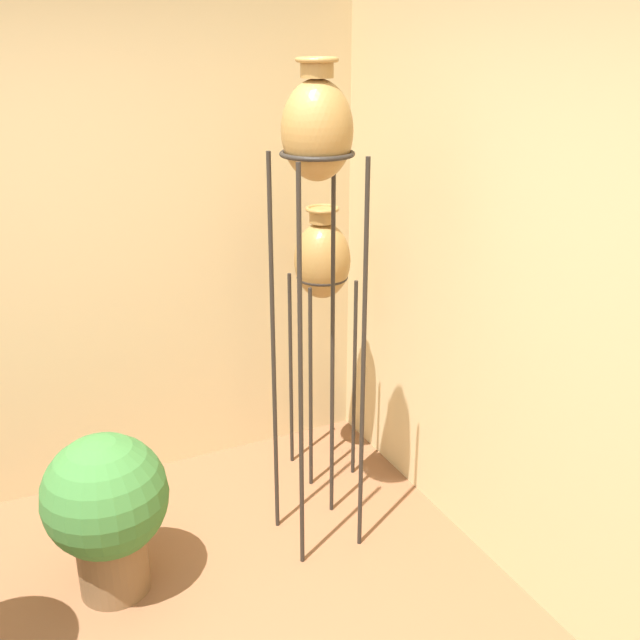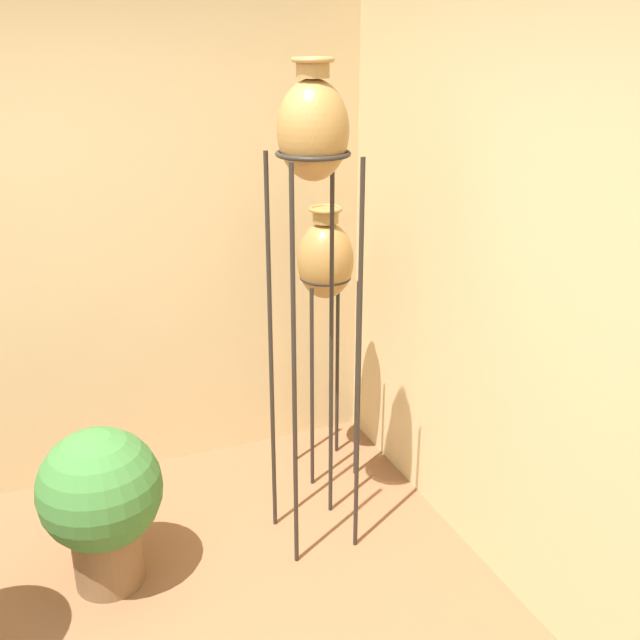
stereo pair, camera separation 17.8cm
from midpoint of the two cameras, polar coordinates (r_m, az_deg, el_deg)
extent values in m
cube|color=#D1B784|center=(3.84, -21.66, 5.61)|extent=(7.68, 0.06, 2.70)
cube|color=#D1B784|center=(2.81, 21.51, 0.21)|extent=(0.06, 7.68, 2.70)
cylinder|color=#28231E|center=(3.13, -0.35, -4.76)|extent=(0.02, 0.02, 1.83)
cylinder|color=#28231E|center=(3.25, 4.54, -3.86)|extent=(0.02, 0.02, 1.83)
cylinder|color=#28231E|center=(3.39, -2.26, -2.72)|extent=(0.02, 0.02, 1.83)
cylinder|color=#28231E|center=(3.49, 2.33, -1.95)|extent=(0.02, 0.02, 1.83)
torus|color=#28231E|center=(3.05, 1.18, 12.55)|extent=(0.30, 0.30, 0.02)
ellipsoid|color=olive|center=(3.03, 1.20, 14.22)|extent=(0.29, 0.29, 0.40)
cylinder|color=olive|center=(3.01, 1.23, 18.59)|extent=(0.13, 0.13, 0.07)
torus|color=olive|center=(3.01, 1.24, 19.22)|extent=(0.17, 0.17, 0.02)
cylinder|color=#28231E|center=(3.86, 0.71, -5.41)|extent=(0.02, 0.02, 1.12)
cylinder|color=#28231E|center=(3.96, 4.12, -4.76)|extent=(0.02, 0.02, 1.12)
cylinder|color=#28231E|center=(4.07, -0.71, -3.92)|extent=(0.02, 0.02, 1.12)
cylinder|color=#28231E|center=(4.16, 2.55, -3.34)|extent=(0.02, 0.02, 1.12)
torus|color=#28231E|center=(3.80, 1.76, 3.27)|extent=(0.26, 0.26, 0.02)
ellipsoid|color=olive|center=(3.77, 1.77, 4.54)|extent=(0.29, 0.29, 0.39)
cylinder|color=olive|center=(3.72, 1.81, 7.94)|extent=(0.13, 0.13, 0.07)
torus|color=olive|center=(3.71, 1.82, 8.45)|extent=(0.17, 0.17, 0.02)
cylinder|color=brown|center=(3.54, -14.40, -16.93)|extent=(0.30, 0.30, 0.28)
torus|color=brown|center=(3.46, -14.62, -15.11)|extent=(0.33, 0.33, 0.02)
sphere|color=#387033|center=(3.34, -14.93, -12.36)|extent=(0.53, 0.53, 0.53)
camera|label=1|loc=(0.09, -88.57, 0.56)|focal=42.00mm
camera|label=2|loc=(0.09, 91.43, -0.56)|focal=42.00mm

